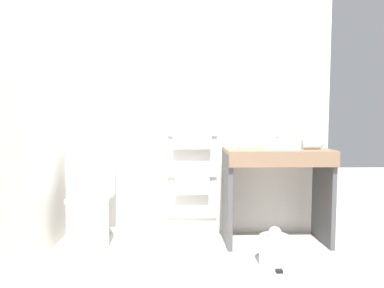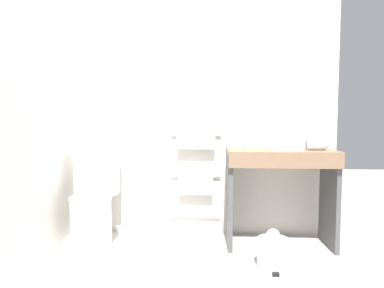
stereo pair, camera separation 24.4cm
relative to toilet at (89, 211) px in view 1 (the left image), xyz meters
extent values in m
cube|color=silver|center=(0.93, 0.38, 0.93)|extent=(2.72, 0.12, 2.50)
cube|color=silver|center=(-0.37, -0.43, 0.93)|extent=(0.12, 2.22, 2.50)
cylinder|color=white|center=(0.00, -0.06, -0.11)|extent=(0.36, 0.36, 0.42)
cylinder|color=white|center=(0.00, -0.06, 0.11)|extent=(0.38, 0.38, 0.02)
cube|color=white|center=(0.00, 0.18, 0.28)|extent=(0.37, 0.16, 0.35)
cylinder|color=silver|center=(0.00, 0.18, 0.46)|extent=(0.05, 0.05, 0.01)
cylinder|color=silver|center=(0.68, 0.29, 0.21)|extent=(0.02, 0.02, 1.05)
cylinder|color=silver|center=(1.19, 0.29, 0.21)|extent=(0.02, 0.02, 1.05)
cylinder|color=silver|center=(0.93, 0.29, -0.13)|extent=(0.51, 0.02, 0.02)
cylinder|color=silver|center=(0.93, 0.29, 0.28)|extent=(0.51, 0.02, 0.02)
cylinder|color=silver|center=(0.93, 0.29, 0.69)|extent=(0.51, 0.02, 0.02)
cube|color=silver|center=(0.93, 0.26, 0.62)|extent=(0.37, 0.04, 0.17)
cube|color=silver|center=(0.93, 0.26, 0.19)|extent=(0.34, 0.04, 0.21)
cube|color=#84664C|center=(1.70, 0.04, 0.54)|extent=(0.94, 0.54, 0.03)
cube|color=#84664C|center=(1.70, -0.21, 0.47)|extent=(0.94, 0.02, 0.10)
cube|color=#4C4C4F|center=(1.25, 0.04, 0.10)|extent=(0.04, 0.46, 0.84)
cube|color=#4C4C4F|center=(2.15, 0.04, 0.10)|extent=(0.04, 0.46, 0.84)
cylinder|color=white|center=(1.75, 0.04, 0.60)|extent=(0.34, 0.34, 0.08)
cylinder|color=silver|center=(1.75, 0.04, 0.63)|extent=(0.28, 0.28, 0.01)
cylinder|color=silver|center=(1.75, 0.24, 0.61)|extent=(0.02, 0.02, 0.12)
cylinder|color=silver|center=(1.75, 0.19, 0.66)|extent=(0.02, 0.09, 0.02)
cylinder|color=silver|center=(1.34, 0.21, 0.60)|extent=(0.06, 0.06, 0.08)
cylinder|color=silver|center=(1.41, 0.15, 0.60)|extent=(0.06, 0.06, 0.08)
cylinder|color=white|center=(1.99, -0.02, 0.60)|extent=(0.15, 0.09, 0.09)
cone|color=silver|center=(2.10, -0.02, 0.60)|extent=(0.05, 0.07, 0.07)
cube|color=white|center=(1.96, 0.06, 0.60)|extent=(0.05, 0.08, 0.06)
cylinder|color=silver|center=(1.56, -0.46, -0.20)|extent=(0.24, 0.24, 0.23)
sphere|color=silver|center=(1.56, -0.46, -0.06)|extent=(0.11, 0.11, 0.11)
cube|color=black|center=(1.56, -0.59, -0.31)|extent=(0.05, 0.04, 0.02)
cube|color=#B2BCCC|center=(0.10, -0.60, -0.31)|extent=(0.56, 0.36, 0.01)
camera|label=1|loc=(0.85, -3.05, 0.83)|focal=32.00mm
camera|label=2|loc=(1.09, -3.04, 0.83)|focal=32.00mm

